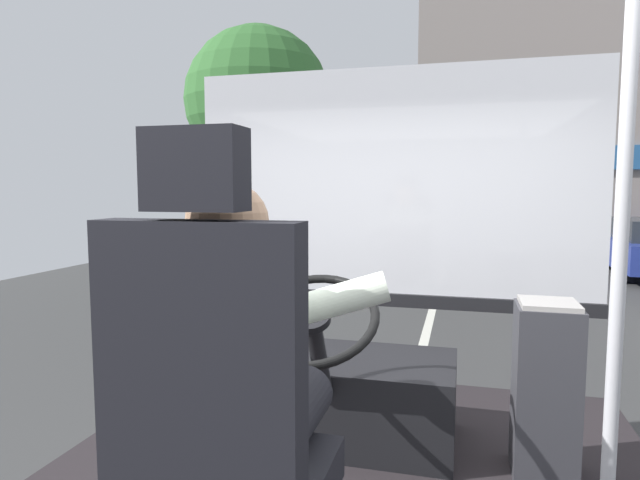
% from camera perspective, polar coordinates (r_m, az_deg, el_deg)
% --- Properties ---
extents(ground, '(18.00, 44.00, 0.06)m').
position_cam_1_polar(ground, '(10.72, 12.37, -5.22)').
color(ground, '#3A3A3A').
extents(driver_seat, '(0.48, 0.48, 1.34)m').
position_cam_1_polar(driver_seat, '(1.44, -10.41, -20.69)').
color(driver_seat, black).
rests_on(driver_seat, bus_floor).
extents(bus_driver, '(0.75, 0.55, 0.75)m').
position_cam_1_polar(bus_driver, '(1.46, -8.69, -12.88)').
color(bus_driver, black).
rests_on(bus_driver, driver_seat).
extents(steering_console, '(1.10, 1.02, 0.85)m').
position_cam_1_polar(steering_console, '(2.70, 1.96, -15.91)').
color(steering_console, black).
rests_on(steering_console, bus_floor).
extents(handrail_pole, '(0.04, 0.04, 2.16)m').
position_cam_1_polar(handrail_pole, '(1.88, 29.31, 0.81)').
color(handrail_pole, '#B7B7BC').
rests_on(handrail_pole, bus_floor).
extents(fare_box, '(0.25, 0.27, 0.75)m').
position_cam_1_polar(fare_box, '(2.53, 22.77, -14.35)').
color(fare_box, '#333338').
rests_on(fare_box, bus_floor).
extents(windshield_panel, '(2.50, 0.08, 1.48)m').
position_cam_1_polar(windshield_panel, '(3.38, 7.43, 2.68)').
color(windshield_panel, silver).
extents(street_tree, '(3.03, 3.03, 5.28)m').
position_cam_1_polar(street_tree, '(11.66, -6.57, 14.36)').
color(street_tree, '#4C3828').
rests_on(street_tree, ground).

